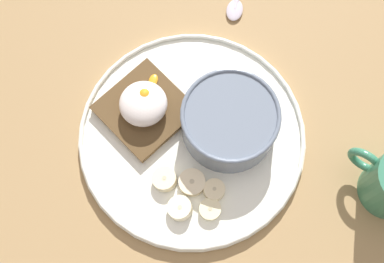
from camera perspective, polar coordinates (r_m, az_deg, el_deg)
The scene contains 10 objects.
ground_plane at distance 73.37cm, azimuth 0.00°, elevation -0.97°, with size 120.00×120.00×2.00cm, color #A17F51.
plate at distance 71.65cm, azimuth 0.00°, elevation -0.55°, with size 30.48×30.48×1.60cm.
oatmeal_bowl at distance 69.33cm, azimuth 4.02°, elevation 1.07°, with size 12.76×12.76×5.64cm.
toast_slice at distance 72.16cm, azimuth -5.07°, elevation 2.33°, with size 11.60×11.60×1.37cm.
poached_egg at distance 70.08cm, azimuth -5.21°, elevation 3.03°, with size 8.04×6.31×3.44cm.
banana_slice_front at distance 69.10cm, azimuth -0.01°, elevation -5.47°, with size 4.66×4.67×1.44cm.
banana_slice_left at distance 69.21cm, azimuth -2.94°, elevation -5.10°, with size 3.70×3.82×1.74cm.
banana_slice_back at distance 68.37cm, azimuth -1.30°, elevation -8.18°, with size 3.34×3.52×1.87cm.
banana_slice_right at distance 69.01cm, azimuth 2.39°, elevation -6.23°, with size 3.76×3.75×1.32cm.
banana_slice_inner at distance 68.59cm, azimuth 1.94°, elevation -8.30°, with size 3.78×3.77×1.17cm.
Camera 1 is at (-16.62, -13.81, 71.11)cm, focal length 50.00 mm.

